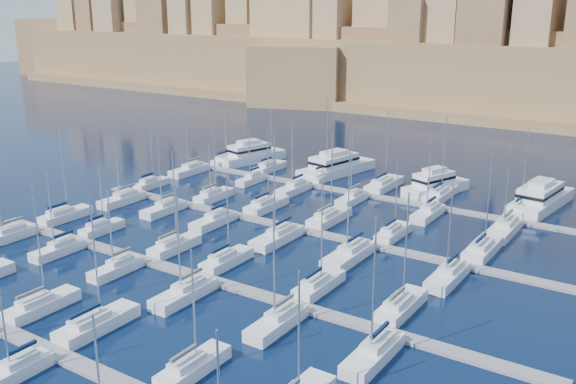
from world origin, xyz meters
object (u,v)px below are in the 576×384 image
Objects in this scene: motor_yacht_b at (336,166)px; sailboat_2 at (42,305)px; motor_yacht_d at (541,198)px; motor_yacht_a at (250,154)px; sailboat_4 at (193,367)px; motor_yacht_c at (435,185)px.

sailboat_2 is at bearing -88.44° from motor_yacht_b.
sailboat_2 is 0.81× the size of motor_yacht_d.
motor_yacht_b is at bearing 3.59° from motor_yacht_a.
motor_yacht_d is (15.22, 71.11, 1.00)m from sailboat_4.
sailboat_2 reaches higher than motor_yacht_a.
motor_yacht_a is (-22.56, 69.84, 0.97)m from sailboat_2.
motor_yacht_c and motor_yacht_d have the same top height.
sailboat_2 is at bearing 179.49° from sailboat_4.
sailboat_4 is 72.72m from motor_yacht_d.
sailboat_4 is 83.47m from motor_yacht_a.
sailboat_2 is at bearing -106.19° from motor_yacht_c.
motor_yacht_a is 0.86× the size of motor_yacht_b.
motor_yacht_a is 0.89× the size of motor_yacht_d.
motor_yacht_b and motor_yacht_c have the same top height.
sailboat_4 reaches higher than motor_yacht_c.
motor_yacht_c is at bearing -5.68° from motor_yacht_b.
motor_yacht_c is 18.13m from motor_yacht_d.
sailboat_4 is 0.87× the size of motor_yacht_c.
motor_yacht_a is at bearing 122.94° from sailboat_4.
motor_yacht_b is (-1.94, 71.14, 0.97)m from sailboat_2.
sailboat_4 is 69.22m from motor_yacht_c.
sailboat_2 reaches higher than motor_yacht_b.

